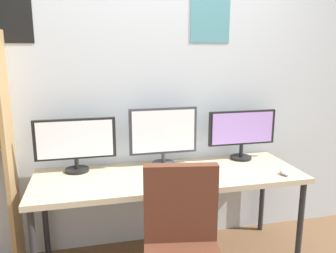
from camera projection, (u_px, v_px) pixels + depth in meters
name	position (u px, v px, depth m)	size (l,w,h in m)	color
wall_back	(158.00, 92.00, 2.80)	(4.39, 0.11, 2.60)	silver
desk	(170.00, 180.00, 2.54)	(1.99, 0.68, 0.74)	tan
monitor_left	(75.00, 142.00, 2.53)	(0.60, 0.18, 0.41)	black
monitor_center	(163.00, 134.00, 2.67)	(0.54, 0.18, 0.46)	#38383D
monitor_right	(242.00, 131.00, 2.83)	(0.58, 0.18, 0.41)	black
keyboard_main	(177.00, 184.00, 2.31)	(0.38, 0.13, 0.02)	silver
computer_mouse	(284.00, 173.00, 2.50)	(0.06, 0.10, 0.03)	silver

